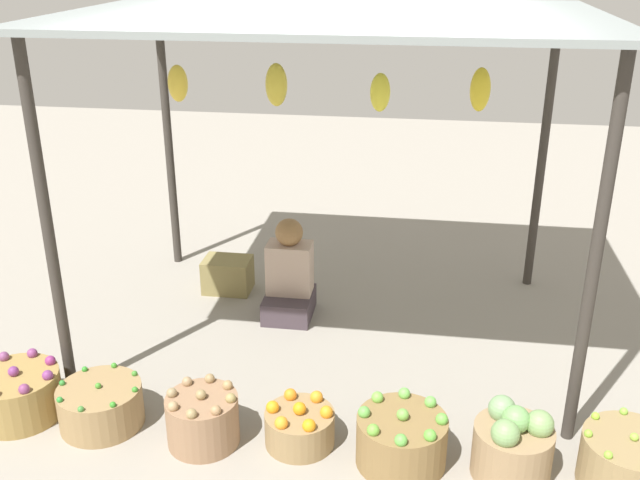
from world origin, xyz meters
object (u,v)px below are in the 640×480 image
(vendor_person, at_px, (289,279))
(wooden_crate_near_vendor, at_px, (228,275))
(basket_green_chilies, at_px, (101,405))
(basket_potatoes, at_px, (203,419))
(basket_purple_onions, at_px, (18,394))
(basket_cabbages, at_px, (513,445))
(basket_green_apples, at_px, (401,439))
(basket_limes, at_px, (629,462))
(basket_oranges, at_px, (300,426))

(vendor_person, bearing_deg, wooden_crate_near_vendor, 150.90)
(basket_green_chilies, xyz_separation_m, basket_potatoes, (0.65, -0.07, 0.03))
(basket_purple_onions, xyz_separation_m, basket_green_chilies, (0.53, -0.00, -0.02))
(vendor_person, height_order, basket_purple_onions, vendor_person)
(wooden_crate_near_vendor, bearing_deg, vendor_person, -29.10)
(basket_green_chilies, distance_m, basket_cabbages, 2.39)
(basket_potatoes, bearing_deg, basket_cabbages, -0.53)
(basket_green_apples, height_order, basket_cabbages, basket_cabbages)
(vendor_person, xyz_separation_m, basket_limes, (2.13, -1.62, -0.15))
(basket_green_apples, relative_size, basket_cabbages, 1.17)
(vendor_person, relative_size, basket_oranges, 1.93)
(basket_potatoes, relative_size, basket_green_apples, 0.83)
(basket_purple_onions, bearing_deg, basket_potatoes, -3.71)
(basket_green_apples, xyz_separation_m, basket_cabbages, (0.59, -0.01, 0.04))
(vendor_person, xyz_separation_m, basket_cabbages, (1.53, -1.62, -0.11))
(vendor_person, distance_m, basket_oranges, 1.58)
(basket_green_apples, xyz_separation_m, basket_limes, (1.20, -0.01, -0.00))
(wooden_crate_near_vendor, bearing_deg, basket_green_apples, -51.87)
(basket_green_apples, bearing_deg, wooden_crate_near_vendor, 128.13)
(basket_oranges, distance_m, wooden_crate_near_vendor, 2.08)
(basket_purple_onions, xyz_separation_m, basket_cabbages, (2.92, -0.09, 0.04))
(basket_oranges, bearing_deg, basket_green_chilies, 179.92)
(basket_green_apples, relative_size, basket_limes, 0.98)
(basket_purple_onions, height_order, basket_potatoes, basket_potatoes)
(vendor_person, bearing_deg, basket_green_apples, -59.85)
(basket_purple_onions, distance_m, basket_green_chilies, 0.53)
(basket_purple_onions, relative_size, basket_oranges, 1.27)
(basket_cabbages, bearing_deg, basket_green_apples, 179.15)
(basket_green_apples, bearing_deg, vendor_person, 120.15)
(basket_potatoes, xyz_separation_m, basket_green_apples, (1.14, -0.01, -0.00))
(basket_green_chilies, bearing_deg, vendor_person, 60.72)
(basket_oranges, bearing_deg, vendor_person, 102.83)
(vendor_person, xyz_separation_m, basket_purple_onions, (-1.39, -1.52, -0.15))
(basket_green_chilies, relative_size, basket_potatoes, 1.19)
(basket_oranges, relative_size, basket_green_apples, 0.80)
(basket_potatoes, height_order, wooden_crate_near_vendor, basket_potatoes)
(basket_limes, bearing_deg, vendor_person, 142.82)
(basket_purple_onions, bearing_deg, vendor_person, 47.63)
(basket_green_chilies, distance_m, basket_green_apples, 1.79)
(basket_cabbages, xyz_separation_m, wooden_crate_near_vendor, (-2.11, 1.94, -0.05))
(basket_potatoes, relative_size, basket_cabbages, 0.97)
(vendor_person, height_order, basket_potatoes, vendor_person)
(vendor_person, bearing_deg, basket_purple_onions, -132.37)
(basket_green_chilies, xyz_separation_m, basket_limes, (2.99, -0.09, 0.02))
(vendor_person, bearing_deg, basket_limes, -37.18)
(basket_purple_onions, bearing_deg, basket_cabbages, -1.82)
(basket_cabbages, relative_size, wooden_crate_near_vendor, 1.12)
(vendor_person, xyz_separation_m, wooden_crate_near_vendor, (-0.58, 0.32, -0.16))
(basket_green_chilies, xyz_separation_m, basket_oranges, (1.21, -0.00, -0.01))
(basket_green_apples, distance_m, basket_cabbages, 0.60)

